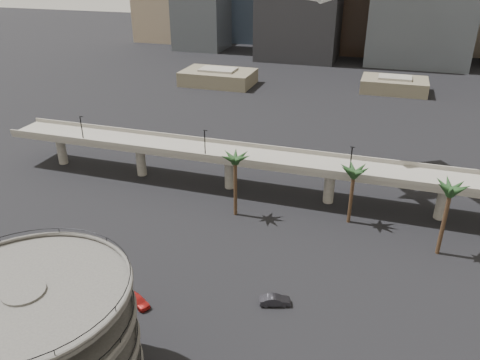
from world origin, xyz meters
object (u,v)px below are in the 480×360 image
(overpass, at_px, (279,164))
(car_b, at_px, (275,300))
(parking_ramp, at_px, (35,338))
(car_a, at_px, (138,301))

(overpass, relative_size, car_b, 27.73)
(parking_ramp, distance_m, car_a, 20.24)
(parking_ramp, xyz_separation_m, car_b, (21.08, 24.32, -9.06))
(parking_ramp, distance_m, overpass, 60.46)
(parking_ramp, bearing_deg, overpass, 77.57)
(overpass, distance_m, car_a, 43.03)
(parking_ramp, distance_m, car_b, 33.44)
(parking_ramp, bearing_deg, car_a, 84.80)
(overpass, xyz_separation_m, car_a, (-11.36, -40.98, -6.59))
(overpass, bearing_deg, parking_ramp, -102.43)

